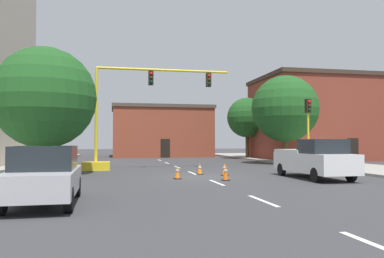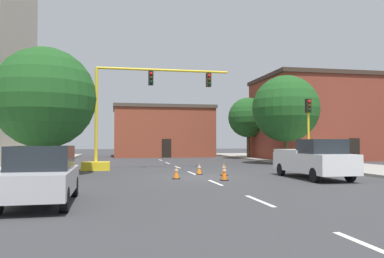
{
  "view_description": "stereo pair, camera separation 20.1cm",
  "coord_description": "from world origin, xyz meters",
  "px_view_note": "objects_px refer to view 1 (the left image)",
  "views": [
    {
      "loc": [
        -4.66,
        -20.03,
        1.87
      ],
      "look_at": [
        0.67,
        5.82,
        2.74
      ],
      "focal_mm": 36.05,
      "sensor_mm": 36.0,
      "label": 1
    },
    {
      "loc": [
        -4.47,
        -20.07,
        1.87
      ],
      "look_at": [
        0.67,
        5.82,
        2.74
      ],
      "focal_mm": 36.05,
      "sensor_mm": 36.0,
      "label": 2
    }
  ],
  "objects_px": {
    "tree_left_near": "(45,98)",
    "tree_right_far": "(247,118)",
    "tree_right_mid": "(285,109)",
    "sedan_silver_near_left": "(45,175)",
    "pickup_truck_white": "(314,159)",
    "traffic_signal_gantry": "(116,135)",
    "traffic_cone_roadside_d": "(226,173)",
    "traffic_cone_roadside_c": "(200,169)",
    "traffic_cone_roadside_a": "(177,172)",
    "traffic_cone_roadside_b": "(225,169)",
    "traffic_light_pole_right": "(308,117)"
  },
  "relations": [
    {
      "from": "traffic_light_pole_right",
      "to": "sedan_silver_near_left",
      "type": "bearing_deg",
      "value": -141.59
    },
    {
      "from": "tree_right_far",
      "to": "tree_right_mid",
      "type": "bearing_deg",
      "value": -91.15
    },
    {
      "from": "tree_right_far",
      "to": "pickup_truck_white",
      "type": "distance_m",
      "value": 22.85
    },
    {
      "from": "tree_right_mid",
      "to": "traffic_cone_roadside_c",
      "type": "relative_size",
      "value": 11.47
    },
    {
      "from": "tree_right_mid",
      "to": "traffic_cone_roadside_b",
      "type": "distance_m",
      "value": 13.36
    },
    {
      "from": "tree_right_far",
      "to": "traffic_cone_roadside_d",
      "type": "xyz_separation_m",
      "value": [
        -9.09,
        -22.19,
        -4.14
      ]
    },
    {
      "from": "traffic_cone_roadside_a",
      "to": "traffic_cone_roadside_d",
      "type": "height_order",
      "value": "traffic_cone_roadside_d"
    },
    {
      "from": "tree_right_mid",
      "to": "pickup_truck_white",
      "type": "height_order",
      "value": "tree_right_mid"
    },
    {
      "from": "traffic_cone_roadside_a",
      "to": "traffic_cone_roadside_b",
      "type": "relative_size",
      "value": 0.95
    },
    {
      "from": "traffic_cone_roadside_c",
      "to": "traffic_signal_gantry",
      "type": "bearing_deg",
      "value": 136.54
    },
    {
      "from": "traffic_signal_gantry",
      "to": "pickup_truck_white",
      "type": "bearing_deg",
      "value": -39.12
    },
    {
      "from": "sedan_silver_near_left",
      "to": "traffic_cone_roadside_c",
      "type": "relative_size",
      "value": 6.97
    },
    {
      "from": "traffic_light_pole_right",
      "to": "pickup_truck_white",
      "type": "xyz_separation_m",
      "value": [
        -3.05,
        -6.18,
        -2.55
      ]
    },
    {
      "from": "tree_left_near",
      "to": "traffic_cone_roadside_d",
      "type": "distance_m",
      "value": 10.93
    },
    {
      "from": "traffic_light_pole_right",
      "to": "traffic_cone_roadside_c",
      "type": "distance_m",
      "value": 9.19
    },
    {
      "from": "traffic_cone_roadside_b",
      "to": "traffic_cone_roadside_d",
      "type": "bearing_deg",
      "value": -105.56
    },
    {
      "from": "traffic_cone_roadside_b",
      "to": "traffic_cone_roadside_c",
      "type": "relative_size",
      "value": 1.09
    },
    {
      "from": "tree_left_near",
      "to": "traffic_cone_roadside_d",
      "type": "relative_size",
      "value": 9.36
    },
    {
      "from": "traffic_cone_roadside_d",
      "to": "traffic_cone_roadside_c",
      "type": "bearing_deg",
      "value": 97.17
    },
    {
      "from": "tree_left_near",
      "to": "tree_right_far",
      "type": "xyz_separation_m",
      "value": [
        18.16,
        17.52,
        0.2
      ]
    },
    {
      "from": "tree_right_mid",
      "to": "sedan_silver_near_left",
      "type": "bearing_deg",
      "value": -132.02
    },
    {
      "from": "pickup_truck_white",
      "to": "traffic_cone_roadside_c",
      "type": "height_order",
      "value": "pickup_truck_white"
    },
    {
      "from": "traffic_cone_roadside_d",
      "to": "sedan_silver_near_left",
      "type": "bearing_deg",
      "value": -141.97
    },
    {
      "from": "traffic_cone_roadside_b",
      "to": "sedan_silver_near_left",
      "type": "bearing_deg",
      "value": -133.98
    },
    {
      "from": "sedan_silver_near_left",
      "to": "traffic_cone_roadside_d",
      "type": "distance_m",
      "value": 9.31
    },
    {
      "from": "pickup_truck_white",
      "to": "traffic_cone_roadside_d",
      "type": "distance_m",
      "value": 4.74
    },
    {
      "from": "tree_right_mid",
      "to": "traffic_light_pole_right",
      "type": "bearing_deg",
      "value": -100.72
    },
    {
      "from": "pickup_truck_white",
      "to": "sedan_silver_near_left",
      "type": "relative_size",
      "value": 1.19
    },
    {
      "from": "traffic_cone_roadside_d",
      "to": "tree_right_far",
      "type": "bearing_deg",
      "value": 67.71
    },
    {
      "from": "traffic_signal_gantry",
      "to": "traffic_cone_roadside_c",
      "type": "xyz_separation_m",
      "value": [
        4.66,
        -4.42,
        -1.97
      ]
    },
    {
      "from": "traffic_cone_roadside_d",
      "to": "traffic_cone_roadside_a",
      "type": "bearing_deg",
      "value": 150.47
    },
    {
      "from": "traffic_cone_roadside_a",
      "to": "traffic_cone_roadside_c",
      "type": "xyz_separation_m",
      "value": [
        1.7,
        2.39,
        -0.01
      ]
    },
    {
      "from": "traffic_cone_roadside_a",
      "to": "traffic_cone_roadside_d",
      "type": "relative_size",
      "value": 0.88
    },
    {
      "from": "pickup_truck_white",
      "to": "traffic_cone_roadside_b",
      "type": "relative_size",
      "value": 7.6
    },
    {
      "from": "traffic_light_pole_right",
      "to": "traffic_cone_roadside_d",
      "type": "bearing_deg",
      "value": -141.23
    },
    {
      "from": "traffic_signal_gantry",
      "to": "tree_right_far",
      "type": "xyz_separation_m",
      "value": [
        14.21,
        14.16,
        2.22
      ]
    },
    {
      "from": "traffic_cone_roadside_a",
      "to": "tree_right_mid",
      "type": "bearing_deg",
      "value": 45.01
    },
    {
      "from": "traffic_signal_gantry",
      "to": "traffic_cone_roadside_d",
      "type": "height_order",
      "value": "traffic_signal_gantry"
    },
    {
      "from": "traffic_cone_roadside_c",
      "to": "traffic_cone_roadside_d",
      "type": "distance_m",
      "value": 3.64
    },
    {
      "from": "sedan_silver_near_left",
      "to": "tree_left_near",
      "type": "bearing_deg",
      "value": 99.51
    },
    {
      "from": "tree_right_mid",
      "to": "traffic_cone_roadside_b",
      "type": "height_order",
      "value": "tree_right_mid"
    },
    {
      "from": "tree_right_far",
      "to": "sedan_silver_near_left",
      "type": "xyz_separation_m",
      "value": [
        -16.42,
        -27.91,
        -3.62
      ]
    },
    {
      "from": "tree_left_near",
      "to": "sedan_silver_near_left",
      "type": "relative_size",
      "value": 1.57
    },
    {
      "from": "pickup_truck_white",
      "to": "tree_right_mid",
      "type": "bearing_deg",
      "value": 71.05
    },
    {
      "from": "traffic_light_pole_right",
      "to": "tree_left_near",
      "type": "xyz_separation_m",
      "value": [
        -16.81,
        -1.56,
        0.79
      ]
    },
    {
      "from": "traffic_light_pole_right",
      "to": "traffic_cone_roadside_c",
      "type": "xyz_separation_m",
      "value": [
        -8.2,
        -2.61,
        -3.21
      ]
    },
    {
      "from": "tree_left_near",
      "to": "pickup_truck_white",
      "type": "distance_m",
      "value": 14.9
    },
    {
      "from": "traffic_cone_roadside_a",
      "to": "pickup_truck_white",
      "type": "bearing_deg",
      "value": -9.7
    },
    {
      "from": "tree_right_far",
      "to": "pickup_truck_white",
      "type": "xyz_separation_m",
      "value": [
        -4.39,
        -22.14,
        -3.54
      ]
    },
    {
      "from": "traffic_light_pole_right",
      "to": "traffic_cone_roadside_c",
      "type": "relative_size",
      "value": 7.37
    }
  ]
}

